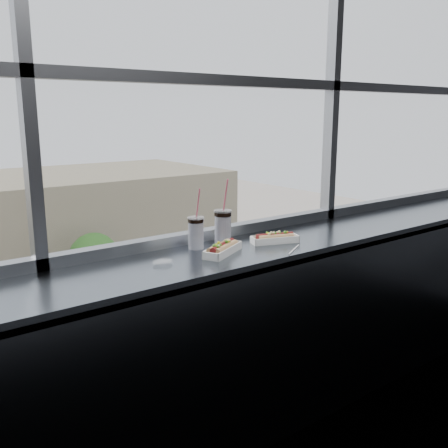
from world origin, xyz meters
TOP-DOWN VIEW (x-y plane):
  - wall_back_lower at (0.00, 1.50)m, footprint 6.00×0.00m
  - window_glass at (0.00, 1.52)m, footprint 6.00×0.00m
  - window_mullions at (0.00, 1.50)m, footprint 6.00×0.08m
  - counter at (0.00, 1.23)m, footprint 6.00×0.55m
  - counter_fascia at (0.00, 0.97)m, footprint 6.00×0.04m
  - hotdog_tray_left at (-0.15, 1.19)m, footprint 0.30×0.21m
  - hotdog_tray_right at (0.22, 1.20)m, footprint 0.28×0.18m
  - soda_cup_left at (-0.21, 1.36)m, footprint 0.09×0.09m
  - soda_cup_right at (-0.04, 1.35)m, footprint 0.10×0.10m
  - loose_straw at (0.20, 1.02)m, footprint 0.17×0.11m
  - wrapper at (-0.50, 1.22)m, footprint 0.10×0.07m
  - car_near_d at (7.20, 17.50)m, footprint 2.60×6.16m
  - car_near_e at (14.17, 17.50)m, footprint 3.63×6.99m
  - car_far_c at (11.80, 25.50)m, footprint 2.84×5.89m
  - pedestrian_d at (7.79, 29.53)m, footprint 0.67×0.90m
  - tree_right at (10.55, 29.50)m, footprint 3.32×3.32m

SIDE VIEW (x-z plane):
  - car_far_c at x=11.80m, z-range -10.94..-9.03m
  - pedestrian_d at x=7.79m, z-range -10.96..-8.94m
  - car_near_d at x=7.20m, z-range -10.94..-8.89m
  - car_near_e at x=14.17m, z-range -10.94..-8.71m
  - tree_right at x=10.55m, z-range -10.08..-4.89m
  - wall_back_lower at x=0.00m, z-range -2.45..3.55m
  - counter_fascia at x=0.00m, z-range 0.03..1.07m
  - counter at x=0.00m, z-range 1.04..1.10m
  - loose_straw at x=0.20m, z-range 1.10..1.11m
  - wrapper at x=-0.50m, z-range 1.10..1.13m
  - hotdog_tray_right at x=0.22m, z-range 1.09..1.16m
  - hotdog_tray_left at x=-0.15m, z-range 1.09..1.16m
  - soda_cup_left at x=-0.21m, z-range 1.03..1.36m
  - soda_cup_right at x=-0.04m, z-range 1.02..1.39m
  - window_glass at x=0.00m, z-range -0.70..5.30m
  - window_mullions at x=0.00m, z-range 1.10..3.50m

